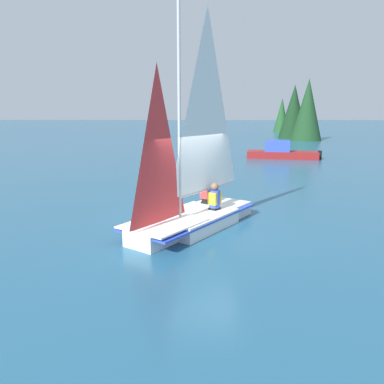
{
  "coord_description": "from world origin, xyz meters",
  "views": [
    {
      "loc": [
        9.89,
        0.2,
        3.14
      ],
      "look_at": [
        0.0,
        0.0,
        1.0
      ],
      "focal_mm": 35.0,
      "sensor_mm": 36.0,
      "label": 1
    }
  ],
  "objects_px": {
    "sailboat_main": "(193,195)",
    "motorboat_distant": "(281,152)",
    "sailor_helm": "(215,202)",
    "sailor_crew": "(207,195)",
    "buoy_marker": "(203,167)"
  },
  "relations": [
    {
      "from": "sailor_crew",
      "to": "buoy_marker",
      "type": "bearing_deg",
      "value": -145.11
    },
    {
      "from": "sailboat_main",
      "to": "motorboat_distant",
      "type": "bearing_deg",
      "value": -165.41
    },
    {
      "from": "buoy_marker",
      "to": "sailor_crew",
      "type": "bearing_deg",
      "value": 0.2
    },
    {
      "from": "sailboat_main",
      "to": "sailor_crew",
      "type": "height_order",
      "value": "sailboat_main"
    },
    {
      "from": "sailboat_main",
      "to": "motorboat_distant",
      "type": "relative_size",
      "value": 1.19
    },
    {
      "from": "buoy_marker",
      "to": "motorboat_distant",
      "type": "bearing_deg",
      "value": 135.6
    },
    {
      "from": "sailboat_main",
      "to": "sailor_crew",
      "type": "distance_m",
      "value": 1.24
    },
    {
      "from": "sailor_helm",
      "to": "buoy_marker",
      "type": "distance_m",
      "value": 9.77
    },
    {
      "from": "sailboat_main",
      "to": "sailor_crew",
      "type": "relative_size",
      "value": 5.14
    },
    {
      "from": "motorboat_distant",
      "to": "sailor_crew",
      "type": "bearing_deg",
      "value": 80.08
    },
    {
      "from": "sailboat_main",
      "to": "motorboat_distant",
      "type": "distance_m",
      "value": 16.66
    },
    {
      "from": "sailboat_main",
      "to": "motorboat_distant",
      "type": "xyz_separation_m",
      "value": [
        -15.64,
        5.72,
        -0.48
      ]
    },
    {
      "from": "sailboat_main",
      "to": "buoy_marker",
      "type": "bearing_deg",
      "value": -147.34
    },
    {
      "from": "sailor_helm",
      "to": "sailor_crew",
      "type": "distance_m",
      "value": 0.78
    },
    {
      "from": "sailboat_main",
      "to": "sailor_helm",
      "type": "bearing_deg",
      "value": 158.27
    }
  ]
}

